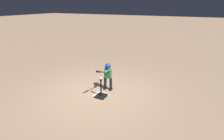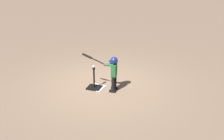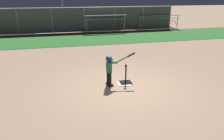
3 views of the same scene
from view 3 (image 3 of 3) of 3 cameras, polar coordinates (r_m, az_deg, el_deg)
name	(u,v)px [view 3 (image 3 of 3)]	position (r m, az deg, el deg)	size (l,w,h in m)	color
ground_plane	(124,87)	(7.32, 3.17, -4.39)	(90.00, 90.00, 0.00)	#93755B
grass_outfield_strip	(89,38)	(15.31, -5.95, 8.24)	(56.00, 4.44, 0.02)	#286026
backstop_fence	(84,19)	(17.80, -7.28, 13.04)	(14.91, 0.08, 1.94)	#9E9EA3
home_plate	(124,83)	(7.55, 3.25, -3.54)	(0.44, 0.44, 0.02)	white
batting_tee	(126,81)	(7.58, 3.58, -2.76)	(0.40, 0.36, 0.65)	black
batter_child	(110,67)	(7.22, -0.47, 0.85)	(1.04, 0.33, 1.08)	black
baseball	(126,64)	(7.38, 3.68, 1.51)	(0.07, 0.07, 0.07)	white
bleachers_center	(14,26)	(19.29, -24.18, 10.49)	(3.75, 1.85, 1.04)	#ADAFB7
bleachers_right_center	(103,22)	(18.47, -2.40, 12.35)	(3.35, 2.64, 1.38)	#ADAFB7
bleachers_left_center	(155,21)	(20.32, 11.08, 12.40)	(3.79, 2.19, 1.20)	#ADAFB7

